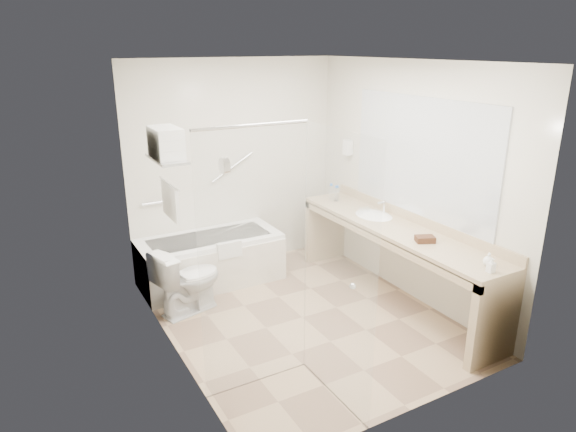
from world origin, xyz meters
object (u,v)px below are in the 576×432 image
bathtub (211,260)px  water_bottle_left (337,194)px  vanity_counter (394,245)px  toilet (188,280)px  amenity_basket (425,239)px

bathtub → water_bottle_left: size_ratio=8.17×
water_bottle_left → vanity_counter: bearing=-88.5°
bathtub → vanity_counter: 2.09m
vanity_counter → bathtub: bearing=137.6°
toilet → amenity_basket: 2.40m
amenity_basket → water_bottle_left: water_bottle_left is taller
bathtub → water_bottle_left: (1.50, -0.36, 0.66)m
bathtub → toilet: 0.71m
toilet → amenity_basket: bearing=-139.1°
amenity_basket → water_bottle_left: bearing=89.1°
bathtub → toilet: (-0.45, -0.54, 0.07)m
amenity_basket → water_bottle_left: size_ratio=0.90×
vanity_counter → amenity_basket: 0.53m
amenity_basket → bathtub: bearing=128.3°
bathtub → vanity_counter: bearing=-42.4°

